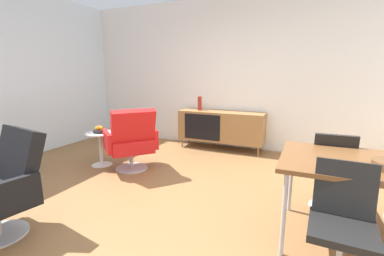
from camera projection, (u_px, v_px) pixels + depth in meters
name	position (u px, v px, depth m)	size (l,w,h in m)	color
ground_plane	(175.00, 203.00, 3.00)	(8.32, 8.32, 0.00)	olive
wall_back	(238.00, 74.00, 5.04)	(6.80, 0.12, 2.80)	white
sideboard	(221.00, 126.00, 5.05)	(1.60, 0.45, 0.72)	olive
vase_cobalt	(200.00, 103.00, 5.14)	(0.08, 0.08, 0.26)	maroon
dining_chair_front_left	(342.00, 223.00, 1.76)	(0.42, 0.44, 0.86)	black
dining_chair_back_left	(331.00, 168.00, 2.76)	(0.41, 0.44, 0.86)	black
lounge_chair_red	(131.00, 140.00, 3.92)	(0.91, 0.91, 0.95)	red
armchair_black_shell	(0.00, 184.00, 2.37)	(0.80, 0.76, 0.95)	black
side_table_round	(101.00, 145.00, 4.19)	(0.44, 0.44, 0.52)	white
fruit_bowl	(100.00, 130.00, 4.14)	(0.20, 0.20, 0.11)	#262628
magazine_stack	(20.00, 168.00, 3.77)	(0.32, 0.39, 0.22)	#99668C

